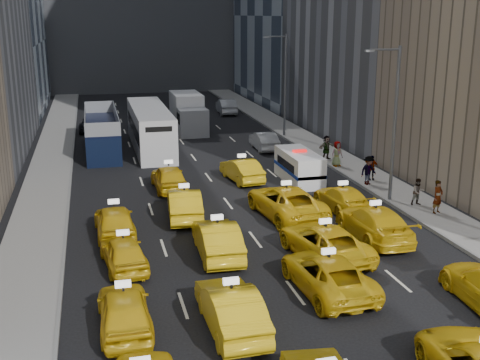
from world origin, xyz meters
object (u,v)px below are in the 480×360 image
object	(u,v)px
nypd_van	(299,167)
box_truck	(188,113)
double_decker	(102,132)
pedestrian_0	(438,197)
city_bus	(150,128)

from	to	relation	value
nypd_van	box_truck	size ratio (longest dim) A/B	0.64
box_truck	double_decker	bearing A→B (deg)	-131.77
nypd_van	pedestrian_0	world-z (taller)	nypd_van
city_bus	box_truck	world-z (taller)	box_truck
city_bus	double_decker	bearing A→B (deg)	-171.27
city_bus	pedestrian_0	bearing A→B (deg)	-50.44
nypd_van	city_bus	world-z (taller)	city_bus
double_decker	box_truck	bearing A→B (deg)	41.03
double_decker	pedestrian_0	world-z (taller)	double_decker
double_decker	box_truck	xyz separation A→B (m)	(8.10, 6.93, 0.10)
pedestrian_0	city_bus	bearing A→B (deg)	101.48
nypd_van	city_bus	size ratio (longest dim) A/B	0.38
box_truck	pedestrian_0	size ratio (longest dim) A/B	4.25
nypd_van	box_truck	world-z (taller)	box_truck
double_decker	city_bus	world-z (taller)	city_bus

